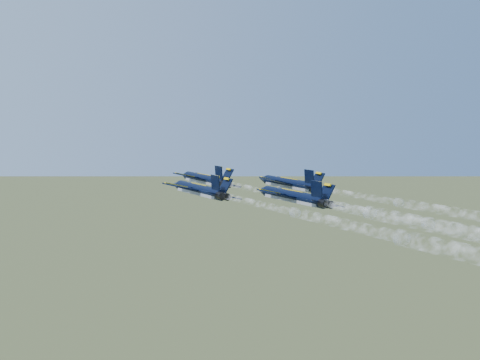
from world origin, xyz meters
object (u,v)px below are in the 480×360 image
jet_lead (204,179)px  jet_right (289,184)px  jet_left (199,190)px  jet_slot (292,197)px

jet_lead → jet_right: (9.48, -13.94, 0.00)m
jet_left → jet_lead: bearing=57.6°
jet_lead → jet_right: bearing=-56.1°
jet_lead → jet_left: same height
jet_slot → jet_left: bearing=120.4°
jet_left → jet_right: (17.53, -1.10, 0.00)m
jet_left → jet_right: bearing=-3.9°
jet_lead → jet_left: bearing=-122.4°
jet_right → jet_slot: 15.93m
jet_left → jet_right: size_ratio=1.00×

